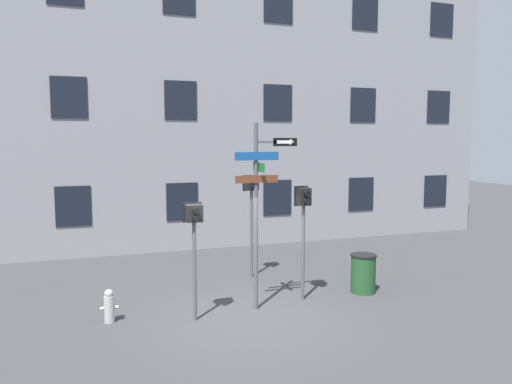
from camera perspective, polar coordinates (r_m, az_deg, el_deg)
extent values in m
plane|color=#38383A|center=(10.80, -1.11, -14.28)|extent=(60.00, 60.00, 0.00)
cube|color=gray|center=(17.28, -8.91, 15.78)|extent=(24.00, 0.60, 13.38)
cube|color=black|center=(16.54, -20.17, -1.53)|extent=(1.06, 0.03, 1.26)
cube|color=black|center=(16.84, -8.43, -1.09)|extent=(1.06, 0.03, 1.26)
cube|color=black|center=(17.81, 2.46, -0.64)|extent=(1.06, 0.03, 1.26)
cube|color=black|center=(19.35, 11.92, -0.23)|extent=(1.06, 0.03, 1.26)
cube|color=black|center=(21.33, 19.81, 0.11)|extent=(1.06, 0.03, 1.26)
cube|color=black|center=(16.46, -20.60, 10.09)|extent=(1.06, 0.03, 1.26)
cube|color=black|center=(16.76, -8.61, 10.33)|extent=(1.06, 0.03, 1.26)
cube|color=black|center=(17.74, 2.51, 10.15)|extent=(1.06, 0.03, 1.26)
cube|color=black|center=(19.28, 12.14, 9.70)|extent=(1.06, 0.03, 1.26)
cube|color=black|center=(21.27, 20.13, 9.11)|extent=(1.06, 0.03, 1.26)
cube|color=black|center=(18.28, 2.56, 20.67)|extent=(1.06, 0.03, 1.26)
cube|color=black|center=(19.78, 12.37, 19.41)|extent=(1.06, 0.03, 1.26)
cube|color=black|center=(21.72, 20.47, 17.95)|extent=(1.06, 0.03, 1.26)
cylinder|color=#4C4C51|center=(10.88, 0.00, -2.95)|extent=(0.09, 0.09, 4.10)
cube|color=#4C4C51|center=(10.86, 1.68, 5.73)|extent=(0.67, 0.05, 0.05)
cube|color=#14478C|center=(10.69, 0.11, 4.12)|extent=(0.99, 0.02, 0.18)
cube|color=#196B2D|center=(10.78, 0.30, 2.86)|extent=(0.02, 0.71, 0.19)
cube|color=brown|center=(10.72, 0.11, 1.48)|extent=(0.97, 0.02, 0.16)
cube|color=black|center=(10.97, 3.36, 5.73)|extent=(0.56, 0.02, 0.18)
cube|color=white|center=(10.94, 3.19, 5.73)|extent=(0.32, 0.01, 0.07)
cone|color=white|center=(11.02, 4.15, 5.72)|extent=(0.10, 0.14, 0.14)
cylinder|color=#4C4C51|center=(10.49, -7.03, -8.99)|extent=(0.08, 0.08, 2.08)
cube|color=black|center=(10.24, -7.12, -2.41)|extent=(0.33, 0.26, 0.35)
cube|color=black|center=(10.38, -7.28, -2.30)|extent=(0.39, 0.02, 0.41)
cylinder|color=black|center=(10.05, -6.89, -2.12)|extent=(0.12, 0.12, 0.12)
cylinder|color=black|center=(10.07, -6.88, -3.01)|extent=(0.12, 0.12, 0.12)
cylinder|color=#EA4C14|center=(10.10, -6.96, -2.08)|extent=(0.10, 0.01, 0.10)
cylinder|color=#4C4C51|center=(11.75, 5.39, -6.92)|extent=(0.08, 0.08, 2.24)
cube|color=black|center=(11.53, 5.46, -0.52)|extent=(0.29, 0.26, 0.40)
cube|color=black|center=(11.65, 5.17, -0.44)|extent=(0.35, 0.02, 0.46)
cylinder|color=black|center=(11.34, 5.87, -0.17)|extent=(0.14, 0.12, 0.14)
cylinder|color=black|center=(11.37, 5.86, -1.07)|extent=(0.14, 0.12, 0.14)
cylinder|color=silver|center=(11.39, 5.75, -0.14)|extent=(0.11, 0.01, 0.11)
cylinder|color=#4C4C51|center=(13.58, -0.52, -4.80)|extent=(0.08, 0.08, 2.39)
cube|color=black|center=(13.39, -0.53, 0.99)|extent=(0.35, 0.26, 0.36)
cube|color=black|center=(13.52, -0.72, 1.04)|extent=(0.41, 0.02, 0.42)
cylinder|color=black|center=(13.20, -0.26, 1.28)|extent=(0.13, 0.12, 0.13)
cylinder|color=black|center=(13.22, -0.26, 0.57)|extent=(0.13, 0.12, 0.13)
cylinder|color=silver|center=(13.25, -0.34, 1.29)|extent=(0.10, 0.01, 0.10)
cylinder|color=#A5A5A8|center=(10.94, -16.42, -12.73)|extent=(0.21, 0.21, 0.55)
sphere|color=#A5A5A8|center=(10.84, -16.48, -11.06)|extent=(0.18, 0.18, 0.18)
cylinder|color=#A5A5A8|center=(10.93, -17.20, -12.62)|extent=(0.08, 0.07, 0.07)
cylinder|color=#A5A5A8|center=(10.94, -15.66, -12.56)|extent=(0.08, 0.07, 0.07)
cylinder|color=#1E4723|center=(12.66, 12.15, -9.17)|extent=(0.60, 0.60, 0.91)
cylinder|color=black|center=(12.54, 12.20, -7.07)|extent=(0.64, 0.64, 0.04)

